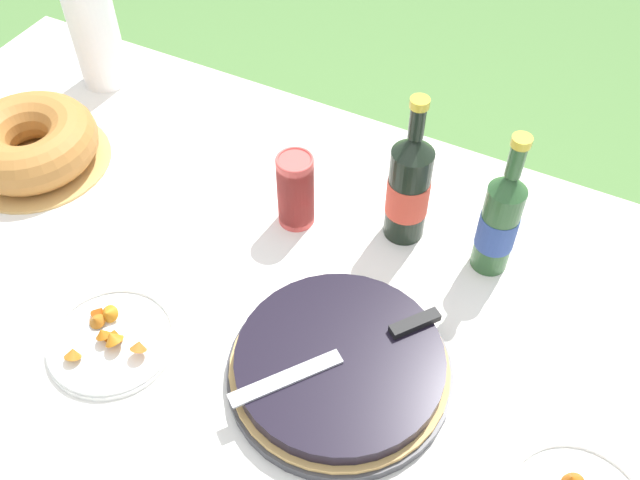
% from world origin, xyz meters
% --- Properties ---
extents(ground_plane, '(16.00, 16.00, 0.00)m').
position_xyz_m(ground_plane, '(0.00, 0.00, 0.00)').
color(ground_plane, '#568442').
extents(garden_table, '(1.86, 1.09, 0.73)m').
position_xyz_m(garden_table, '(0.00, 0.00, 0.67)').
color(garden_table, brown).
rests_on(garden_table, ground_plane).
extents(tablecloth, '(1.87, 1.10, 0.10)m').
position_xyz_m(tablecloth, '(0.00, 0.00, 0.72)').
color(tablecloth, white).
rests_on(tablecloth, garden_table).
extents(berry_tart, '(0.38, 0.38, 0.06)m').
position_xyz_m(berry_tart, '(0.26, -0.09, 0.76)').
color(berry_tart, '#38383D').
rests_on(berry_tart, tablecloth).
extents(serving_knife, '(0.25, 0.31, 0.01)m').
position_xyz_m(serving_knife, '(0.28, -0.07, 0.80)').
color(serving_knife, silver).
rests_on(serving_knife, berry_tart).
extents(bundt_cake, '(0.32, 0.32, 0.11)m').
position_xyz_m(bundt_cake, '(-0.56, 0.09, 0.79)').
color(bundt_cake, tan).
rests_on(bundt_cake, tablecloth).
extents(cup_stack, '(0.07, 0.07, 0.16)m').
position_xyz_m(cup_stack, '(0.03, 0.19, 0.82)').
color(cup_stack, '#E04C47').
rests_on(cup_stack, tablecloth).
extents(cider_bottle_green, '(0.07, 0.07, 0.31)m').
position_xyz_m(cider_bottle_green, '(0.40, 0.26, 0.85)').
color(cider_bottle_green, '#2D562D').
rests_on(cider_bottle_green, tablecloth).
extents(juice_bottle_red, '(0.08, 0.08, 0.32)m').
position_xyz_m(juice_bottle_red, '(0.23, 0.26, 0.86)').
color(juice_bottle_red, black).
rests_on(juice_bottle_red, tablecloth).
extents(snack_plate_left, '(0.23, 0.23, 0.05)m').
position_xyz_m(snack_plate_left, '(-0.12, -0.21, 0.75)').
color(snack_plate_left, white).
rests_on(snack_plate_left, tablecloth).
extents(paper_towel_roll, '(0.11, 0.11, 0.25)m').
position_xyz_m(paper_towel_roll, '(-0.61, 0.39, 0.86)').
color(paper_towel_roll, white).
rests_on(paper_towel_roll, tablecloth).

